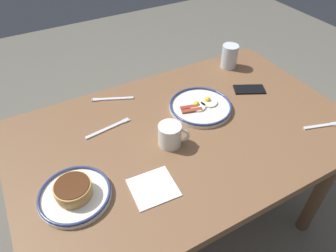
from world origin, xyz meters
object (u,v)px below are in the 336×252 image
object	(u,v)px
drinking_glass	(229,57)
paper_napkin	(153,188)
coffee_mug	(170,135)
butter_knife	(328,125)
plate_near_main	(201,106)
fork_far	(112,99)
fork_near	(109,128)
cell_phone	(249,89)
plate_center_pancakes	(74,193)

from	to	relation	value
drinking_glass	paper_napkin	distance (m)	0.88
coffee_mug	butter_knife	bearing A→B (deg)	160.41
coffee_mug	plate_near_main	bearing A→B (deg)	-150.25
coffee_mug	fork_far	bearing A→B (deg)	-76.21
coffee_mug	paper_napkin	distance (m)	0.22
plate_near_main	fork_near	xyz separation A→B (m)	(0.40, -0.07, -0.01)
cell_phone	butter_knife	bearing A→B (deg)	135.02
coffee_mug	fork_far	distance (m)	0.39
fork_near	butter_knife	size ratio (longest dim) A/B	0.96
coffee_mug	paper_napkin	xyz separation A→B (m)	(0.15, 0.16, -0.05)
drinking_glass	fork_far	world-z (taller)	drinking_glass
coffee_mug	butter_knife	world-z (taller)	coffee_mug
fork_near	fork_far	size ratio (longest dim) A/B	1.11
coffee_mug	fork_near	bearing A→B (deg)	-48.04
fork_far	butter_knife	size ratio (longest dim) A/B	0.86
plate_near_main	fork_near	bearing A→B (deg)	-9.94
plate_center_pancakes	drinking_glass	size ratio (longest dim) A/B	1.98
plate_center_pancakes	fork_far	bearing A→B (deg)	-123.94
plate_center_pancakes	coffee_mug	size ratio (longest dim) A/B	2.10
coffee_mug	plate_center_pancakes	bearing A→B (deg)	9.49
paper_napkin	butter_knife	bearing A→B (deg)	175.17
plate_near_main	fork_far	xyz separation A→B (m)	(0.32, -0.25, -0.01)
plate_center_pancakes	butter_knife	bearing A→B (deg)	171.26
coffee_mug	fork_near	xyz separation A→B (m)	(0.18, -0.20, -0.04)
paper_napkin	fork_near	distance (m)	0.36
paper_napkin	fork_far	size ratio (longest dim) A/B	0.82
fork_near	butter_knife	world-z (taller)	same
paper_napkin	fork_near	world-z (taller)	fork_near
paper_napkin	drinking_glass	bearing A→B (deg)	-143.86
coffee_mug	cell_phone	xyz separation A→B (m)	(-0.51, -0.13, -0.04)
plate_center_pancakes	cell_phone	xyz separation A→B (m)	(-0.90, -0.20, -0.02)
coffee_mug	cell_phone	distance (m)	0.53
plate_center_pancakes	paper_napkin	bearing A→B (deg)	159.30
plate_center_pancakes	paper_napkin	size ratio (longest dim) A/B	1.59
coffee_mug	butter_knife	xyz separation A→B (m)	(-0.63, 0.22, -0.04)
plate_near_main	drinking_glass	bearing A→B (deg)	-144.88
coffee_mug	paper_napkin	size ratio (longest dim) A/B	0.76
paper_napkin	plate_center_pancakes	bearing A→B (deg)	-20.70
coffee_mug	drinking_glass	size ratio (longest dim) A/B	0.94
plate_center_pancakes	fork_near	distance (m)	0.34
coffee_mug	cell_phone	bearing A→B (deg)	-165.17
drinking_glass	fork_far	distance (m)	0.65
coffee_mug	drinking_glass	distance (m)	0.66
drinking_glass	paper_napkin	world-z (taller)	drinking_glass
plate_near_main	cell_phone	distance (m)	0.28
butter_knife	fork_near	bearing A→B (deg)	-27.66
cell_phone	paper_napkin	xyz separation A→B (m)	(0.66, 0.29, -0.00)
plate_near_main	plate_center_pancakes	size ratio (longest dim) A/B	1.16
coffee_mug	cell_phone	size ratio (longest dim) A/B	0.79
fork_far	butter_knife	xyz separation A→B (m)	(-0.72, 0.60, -0.00)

